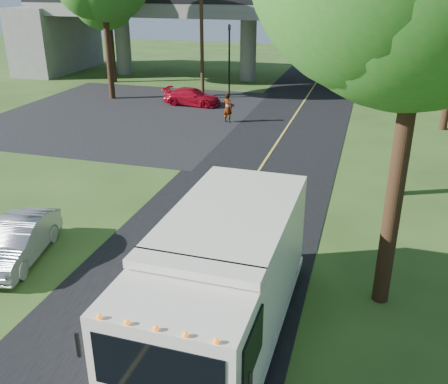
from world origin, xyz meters
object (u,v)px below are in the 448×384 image
at_px(step_van, 222,279).
at_px(silver_sedan, 18,241).
at_px(red_sedan, 192,97).
at_px(traffic_signal, 229,52).
at_px(pedestrian, 228,108).
at_px(utility_pole, 202,35).

height_order(step_van, silver_sedan, step_van).
height_order(red_sedan, silver_sedan, silver_sedan).
xyz_separation_m(traffic_signal, red_sedan, (-1.50, -4.34, -2.60)).
bearing_deg(pedestrian, silver_sedan, 103.71).
bearing_deg(silver_sedan, step_van, -26.49).
bearing_deg(traffic_signal, red_sedan, -109.04).
xyz_separation_m(red_sedan, pedestrian, (3.70, -3.74, 0.31)).
bearing_deg(silver_sedan, traffic_signal, 78.88).
xyz_separation_m(step_van, red_sedan, (-9.25, 23.53, -1.15)).
bearing_deg(utility_pole, pedestrian, -58.70).
xyz_separation_m(traffic_signal, pedestrian, (2.20, -8.09, -2.29)).
bearing_deg(utility_pole, step_van, -70.32).
height_order(silver_sedan, pedestrian, pedestrian).
distance_m(traffic_signal, utility_pole, 2.86).
bearing_deg(red_sedan, traffic_signal, -16.30).
relative_size(step_van, pedestrian, 4.23).
bearing_deg(red_sedan, step_van, -155.80).
bearing_deg(red_sedan, utility_pole, 2.77).
relative_size(red_sedan, silver_sedan, 1.05).
bearing_deg(pedestrian, red_sedan, -26.08).
distance_m(utility_pole, silver_sedan, 24.40).
distance_m(step_van, pedestrian, 20.56).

